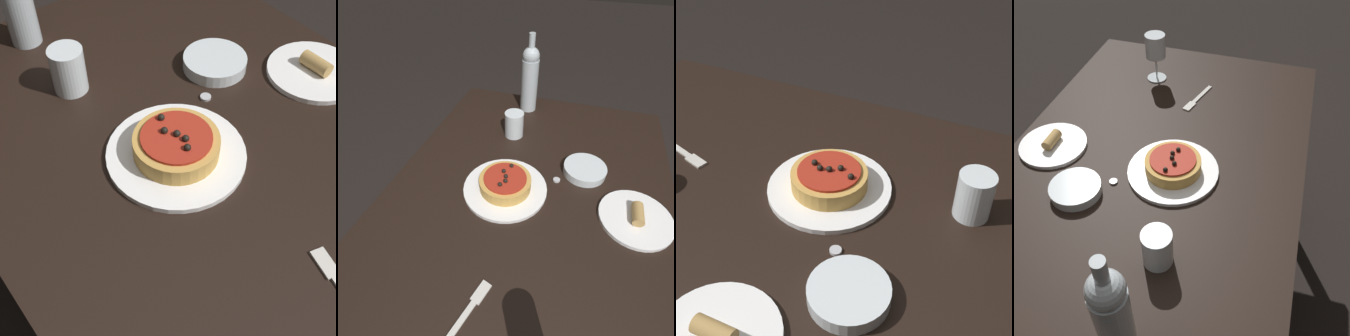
# 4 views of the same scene
# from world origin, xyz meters

# --- Properties ---
(ground_plane) EXTENTS (14.00, 14.00, 0.00)m
(ground_plane) POSITION_xyz_m (0.00, 0.00, 0.00)
(ground_plane) COLOR black
(dining_table) EXTENTS (1.37, 0.92, 0.75)m
(dining_table) POSITION_xyz_m (0.00, 0.00, 0.66)
(dining_table) COLOR black
(dining_table) RESTS_ON ground_plane
(dinner_plate) EXTENTS (0.27, 0.27, 0.01)m
(dinner_plate) POSITION_xyz_m (-0.05, -0.08, 0.76)
(dinner_plate) COLOR white
(dinner_plate) RESTS_ON dining_table
(pizza) EXTENTS (0.17, 0.17, 0.06)m
(pizza) POSITION_xyz_m (-0.05, -0.08, 0.79)
(pizza) COLOR gold
(pizza) RESTS_ON dinner_plate
(water_cup) EXTENTS (0.08, 0.08, 0.10)m
(water_cup) POSITION_xyz_m (-0.35, -0.13, 0.80)
(water_cup) COLOR silver
(water_cup) RESTS_ON dining_table
(side_bowl) EXTENTS (0.15, 0.15, 0.03)m
(side_bowl) POSITION_xyz_m (-0.21, 0.17, 0.77)
(side_bowl) COLOR silver
(side_bowl) RESTS_ON dining_table
(side_plate) EXTENTS (0.22, 0.22, 0.05)m
(side_plate) POSITION_xyz_m (-0.05, 0.33, 0.76)
(side_plate) COLOR white
(side_plate) RESTS_ON dining_table
(bottle_cap) EXTENTS (0.02, 0.02, 0.01)m
(bottle_cap) POSITION_xyz_m (-0.14, 0.08, 0.76)
(bottle_cap) COLOR #B7B7BC
(bottle_cap) RESTS_ON dining_table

